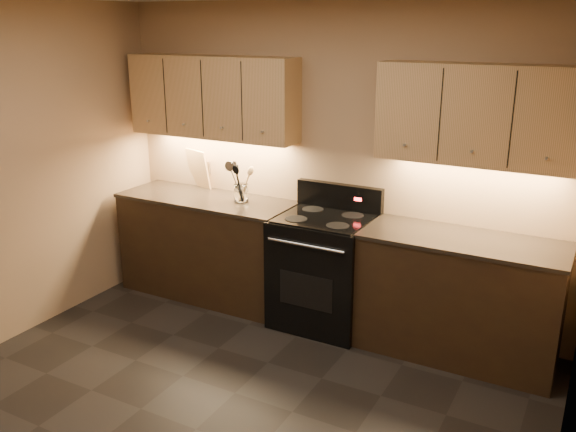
# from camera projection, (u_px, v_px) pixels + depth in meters

# --- Properties ---
(floor) EXTENTS (4.00, 4.00, 0.00)m
(floor) POSITION_uv_depth(u_px,v_px,m) (196.00, 429.00, 3.79)
(floor) COLOR black
(floor) RESTS_ON ground
(wall_back) EXTENTS (4.00, 0.04, 2.60)m
(wall_back) POSITION_uv_depth(u_px,v_px,m) (333.00, 163.00, 5.07)
(wall_back) COLOR tan
(wall_back) RESTS_ON ground
(counter_left) EXTENTS (1.62, 0.62, 0.93)m
(counter_left) POSITION_uv_depth(u_px,v_px,m) (208.00, 246.00, 5.57)
(counter_left) COLOR black
(counter_left) RESTS_ON ground
(counter_right) EXTENTS (1.46, 0.62, 0.93)m
(counter_right) POSITION_uv_depth(u_px,v_px,m) (459.00, 297.00, 4.54)
(counter_right) COLOR black
(counter_right) RESTS_ON ground
(stove) EXTENTS (0.76, 0.68, 1.14)m
(stove) POSITION_uv_depth(u_px,v_px,m) (324.00, 269.00, 5.02)
(stove) COLOR black
(stove) RESTS_ON ground
(upper_cab_left) EXTENTS (1.60, 0.30, 0.70)m
(upper_cab_left) POSITION_uv_depth(u_px,v_px,m) (212.00, 97.00, 5.30)
(upper_cab_left) COLOR tan
(upper_cab_left) RESTS_ON wall_back
(upper_cab_right) EXTENTS (1.44, 0.30, 0.70)m
(upper_cab_right) POSITION_uv_depth(u_px,v_px,m) (480.00, 115.00, 4.26)
(upper_cab_right) COLOR tan
(upper_cab_right) RESTS_ON wall_back
(outlet_plate) EXTENTS (0.08, 0.01, 0.12)m
(outlet_plate) POSITION_uv_depth(u_px,v_px,m) (206.00, 168.00, 5.71)
(outlet_plate) COLOR #B2B5BA
(outlet_plate) RESTS_ON wall_back
(utensil_crock) EXTENTS (0.16, 0.16, 0.15)m
(utensil_crock) POSITION_uv_depth(u_px,v_px,m) (241.00, 193.00, 5.29)
(utensil_crock) COLOR white
(utensil_crock) RESTS_ON counter_left
(cutting_board) EXTENTS (0.30, 0.17, 0.36)m
(cutting_board) POSITION_uv_depth(u_px,v_px,m) (198.00, 169.00, 5.72)
(cutting_board) COLOR tan
(cutting_board) RESTS_ON counter_left
(wooden_spoon) EXTENTS (0.15, 0.12, 0.31)m
(wooden_spoon) POSITION_uv_depth(u_px,v_px,m) (239.00, 183.00, 5.27)
(wooden_spoon) COLOR tan
(wooden_spoon) RESTS_ON utensil_crock
(black_spoon) EXTENTS (0.08, 0.18, 0.34)m
(black_spoon) POSITION_uv_depth(u_px,v_px,m) (242.00, 180.00, 5.28)
(black_spoon) COLOR black
(black_spoon) RESTS_ON utensil_crock
(black_turner) EXTENTS (0.16, 0.11, 0.34)m
(black_turner) POSITION_uv_depth(u_px,v_px,m) (242.00, 182.00, 5.24)
(black_turner) COLOR black
(black_turner) RESTS_ON utensil_crock
(steel_spatula) EXTENTS (0.17, 0.14, 0.38)m
(steel_spatula) POSITION_uv_depth(u_px,v_px,m) (243.00, 180.00, 5.25)
(steel_spatula) COLOR silver
(steel_spatula) RESTS_ON utensil_crock
(steel_skimmer) EXTENTS (0.21, 0.11, 0.35)m
(steel_skimmer) POSITION_uv_depth(u_px,v_px,m) (242.00, 181.00, 5.24)
(steel_skimmer) COLOR silver
(steel_skimmer) RESTS_ON utensil_crock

